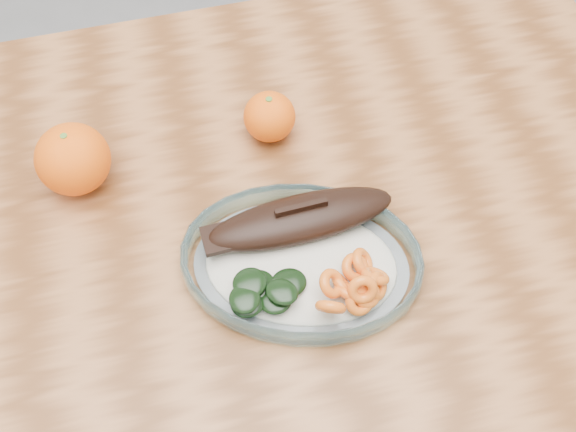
{
  "coord_description": "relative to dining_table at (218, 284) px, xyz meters",
  "views": [
    {
      "loc": [
        -0.02,
        -0.44,
        1.46
      ],
      "look_at": [
        0.09,
        0.0,
        0.77
      ],
      "focal_mm": 45.0,
      "sensor_mm": 36.0,
      "label": 1
    }
  ],
  "objects": [
    {
      "name": "orange_left",
      "position": [
        -0.14,
        0.13,
        0.14
      ],
      "size": [
        0.09,
        0.09,
        0.09
      ],
      "primitive_type": "sphere",
      "color": "#F24004",
      "rests_on": "dining_table"
    },
    {
      "name": "plated_meal",
      "position": [
        0.09,
        -0.06,
        0.12
      ],
      "size": [
        0.62,
        0.62,
        0.08
      ],
      "rotation": [
        0.0,
        0.0,
        -0.34
      ],
      "color": "white",
      "rests_on": "dining_table"
    },
    {
      "name": "dining_table",
      "position": [
        0.0,
        0.0,
        0.0
      ],
      "size": [
        1.2,
        0.8,
        0.75
      ],
      "color": "#5E3316",
      "rests_on": "ground"
    },
    {
      "name": "orange_right",
      "position": [
        0.1,
        0.14,
        0.13
      ],
      "size": [
        0.07,
        0.07,
        0.07
      ],
      "primitive_type": "sphere",
      "color": "#F24004",
      "rests_on": "dining_table"
    }
  ]
}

